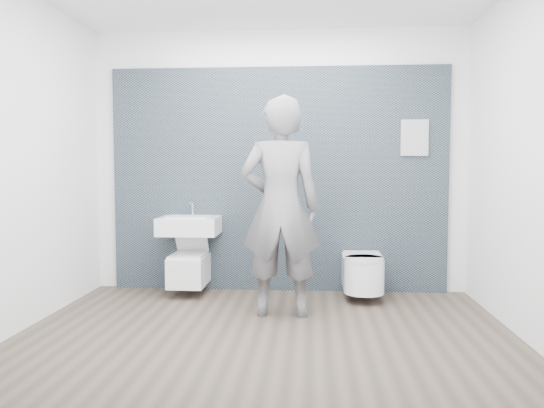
# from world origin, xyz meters

# --- Properties ---
(ground) EXTENTS (4.00, 4.00, 0.00)m
(ground) POSITION_xyz_m (0.00, 0.00, 0.00)
(ground) COLOR #4F4034
(ground) RESTS_ON ground
(room_shell) EXTENTS (4.00, 4.00, 4.00)m
(room_shell) POSITION_xyz_m (0.00, 0.00, 1.74)
(room_shell) COLOR silver
(room_shell) RESTS_ON ground
(tile_wall) EXTENTS (3.60, 0.06, 2.40)m
(tile_wall) POSITION_xyz_m (0.00, 1.47, 0.00)
(tile_wall) COLOR black
(tile_wall) RESTS_ON ground
(washbasin) EXTENTS (0.62, 0.46, 0.46)m
(washbasin) POSITION_xyz_m (-0.92, 1.21, 0.73)
(washbasin) COLOR white
(washbasin) RESTS_ON ground
(toilet_square) EXTENTS (0.36, 0.53, 0.66)m
(toilet_square) POSITION_xyz_m (-0.92, 1.18, 0.28)
(toilet_square) COLOR white
(toilet_square) RESTS_ON ground
(toilet_rounded) EXTENTS (0.39, 0.67, 0.36)m
(toilet_rounded) POSITION_xyz_m (0.88, 1.10, 0.27)
(toilet_rounded) COLOR white
(toilet_rounded) RESTS_ON ground
(info_placard) EXTENTS (0.28, 0.03, 0.38)m
(info_placard) POSITION_xyz_m (1.43, 1.43, 0.00)
(info_placard) COLOR white
(info_placard) RESTS_ON ground
(visitor) EXTENTS (0.73, 0.49, 1.96)m
(visitor) POSITION_xyz_m (0.08, 0.49, 0.98)
(visitor) COLOR slate
(visitor) RESTS_ON ground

